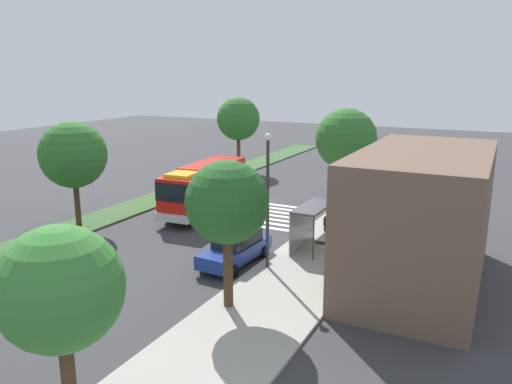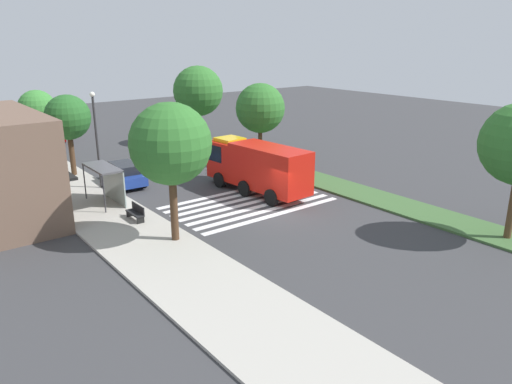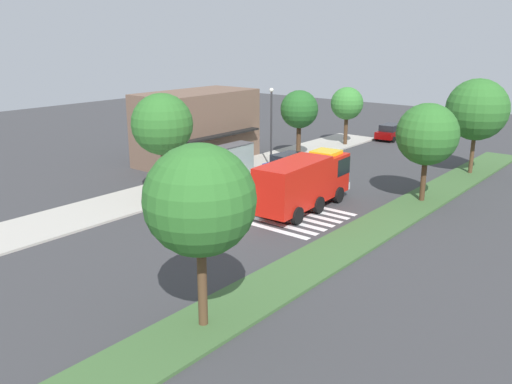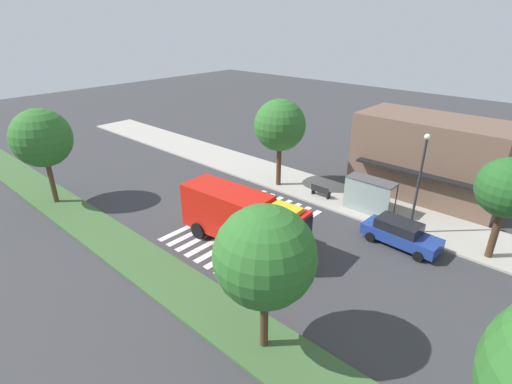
{
  "view_description": "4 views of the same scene",
  "coord_description": "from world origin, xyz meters",
  "px_view_note": "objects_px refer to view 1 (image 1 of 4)",
  "views": [
    {
      "loc": [
        33.03,
        16.61,
        9.71
      ],
      "look_at": [
        1.04,
        0.55,
        1.15
      ],
      "focal_mm": 35.17,
      "sensor_mm": 36.0,
      "label": 1
    },
    {
      "loc": [
        -21.61,
        18.15,
        10.36
      ],
      "look_at": [
        0.58,
        0.92,
        1.46
      ],
      "focal_mm": 34.17,
      "sensor_mm": 36.0,
      "label": 2
    },
    {
      "loc": [
        -24.34,
        -21.03,
        11.13
      ],
      "look_at": [
        1.94,
        0.31,
        1.28
      ],
      "focal_mm": 38.1,
      "sensor_mm": 36.0,
      "label": 3
    },
    {
      "loc": [
        18.86,
        -16.97,
        13.27
      ],
      "look_at": [
        1.99,
        1.7,
        1.78
      ],
      "focal_mm": 27.06,
      "sensor_mm": 36.0,
      "label": 4
    }
  ],
  "objects_px": {
    "sidewalk_tree_far_west": "(346,139)",
    "median_tree_west": "(73,155)",
    "sidewalk_tree_east": "(60,290)",
    "parked_car_west": "(236,248)",
    "street_lamp": "(268,191)",
    "bus_stop_shelter": "(308,218)",
    "sidewalk_tree_center": "(227,203)",
    "fire_truck": "(203,187)",
    "bench_near_shelter": "(330,221)",
    "median_tree_far_west": "(238,119)"
  },
  "relations": [
    {
      "from": "fire_truck",
      "to": "sidewalk_tree_far_west",
      "type": "xyz_separation_m",
      "value": [
        -4.45,
        8.75,
        3.31
      ]
    },
    {
      "from": "bus_stop_shelter",
      "to": "bench_near_shelter",
      "type": "relative_size",
      "value": 2.19
    },
    {
      "from": "sidewalk_tree_center",
      "to": "sidewalk_tree_east",
      "type": "height_order",
      "value": "sidewalk_tree_center"
    },
    {
      "from": "sidewalk_tree_far_west",
      "to": "median_tree_west",
      "type": "xyz_separation_m",
      "value": [
        10.71,
        -14.19,
        -0.56
      ]
    },
    {
      "from": "sidewalk_tree_center",
      "to": "median_tree_far_west",
      "type": "relative_size",
      "value": 0.86
    },
    {
      "from": "bus_stop_shelter",
      "to": "median_tree_west",
      "type": "bearing_deg",
      "value": -79.53
    },
    {
      "from": "bus_stop_shelter",
      "to": "sidewalk_tree_east",
      "type": "xyz_separation_m",
      "value": [
        16.77,
        -0.37,
        2.44
      ]
    },
    {
      "from": "parked_car_west",
      "to": "median_tree_far_west",
      "type": "xyz_separation_m",
      "value": [
        -22.34,
        -12.0,
        4.37
      ]
    },
    {
      "from": "sidewalk_tree_center",
      "to": "median_tree_far_west",
      "type": "height_order",
      "value": "median_tree_far_west"
    },
    {
      "from": "bench_near_shelter",
      "to": "median_tree_far_west",
      "type": "height_order",
      "value": "median_tree_far_west"
    },
    {
      "from": "fire_truck",
      "to": "median_tree_west",
      "type": "bearing_deg",
      "value": -44.82
    },
    {
      "from": "median_tree_far_west",
      "to": "median_tree_west",
      "type": "distance_m",
      "value": 21.43
    },
    {
      "from": "fire_truck",
      "to": "bench_near_shelter",
      "type": "relative_size",
      "value": 5.52
    },
    {
      "from": "sidewalk_tree_far_west",
      "to": "fire_truck",
      "type": "bearing_deg",
      "value": -63.06
    },
    {
      "from": "sidewalk_tree_east",
      "to": "median_tree_west",
      "type": "relative_size",
      "value": 0.88
    },
    {
      "from": "bus_stop_shelter",
      "to": "sidewalk_tree_center",
      "type": "relative_size",
      "value": 0.56
    },
    {
      "from": "median_tree_far_west",
      "to": "parked_car_west",
      "type": "bearing_deg",
      "value": 28.24
    },
    {
      "from": "parked_car_west",
      "to": "median_tree_west",
      "type": "relative_size",
      "value": 0.73
    },
    {
      "from": "parked_car_west",
      "to": "street_lamp",
      "type": "distance_m",
      "value": 3.7
    },
    {
      "from": "bus_stop_shelter",
      "to": "median_tree_far_west",
      "type": "relative_size",
      "value": 0.48
    },
    {
      "from": "fire_truck",
      "to": "parked_car_west",
      "type": "xyz_separation_m",
      "value": [
        7.18,
        6.55,
        -1.11
      ]
    },
    {
      "from": "street_lamp",
      "to": "sidewalk_tree_east",
      "type": "relative_size",
      "value": 1.15
    },
    {
      "from": "fire_truck",
      "to": "bus_stop_shelter",
      "type": "bearing_deg",
      "value": 64.83
    },
    {
      "from": "median_tree_west",
      "to": "bus_stop_shelter",
      "type": "bearing_deg",
      "value": 100.47
    },
    {
      "from": "median_tree_west",
      "to": "sidewalk_tree_east",
      "type": "bearing_deg",
      "value": 45.23
    },
    {
      "from": "median_tree_west",
      "to": "sidewalk_tree_center",
      "type": "bearing_deg",
      "value": 68.69
    },
    {
      "from": "sidewalk_tree_far_west",
      "to": "bus_stop_shelter",
      "type": "bearing_deg",
      "value": 2.67
    },
    {
      "from": "bus_stop_shelter",
      "to": "median_tree_far_west",
      "type": "height_order",
      "value": "median_tree_far_west"
    },
    {
      "from": "street_lamp",
      "to": "bench_near_shelter",
      "type": "bearing_deg",
      "value": 174.07
    },
    {
      "from": "fire_truck",
      "to": "street_lamp",
      "type": "distance_m",
      "value": 11.19
    },
    {
      "from": "bus_stop_shelter",
      "to": "street_lamp",
      "type": "xyz_separation_m",
      "value": [
        3.57,
        -0.77,
        2.2
      ]
    },
    {
      "from": "sidewalk_tree_far_west",
      "to": "median_tree_west",
      "type": "relative_size",
      "value": 1.09
    },
    {
      "from": "fire_truck",
      "to": "street_lamp",
      "type": "height_order",
      "value": "street_lamp"
    },
    {
      "from": "sidewalk_tree_far_west",
      "to": "median_tree_far_west",
      "type": "xyz_separation_m",
      "value": [
        -10.72,
        -14.19,
        -0.05
      ]
    },
    {
      "from": "sidewalk_tree_center",
      "to": "sidewalk_tree_east",
      "type": "relative_size",
      "value": 1.06
    },
    {
      "from": "parked_car_west",
      "to": "median_tree_west",
      "type": "distance_m",
      "value": 12.64
    },
    {
      "from": "bus_stop_shelter",
      "to": "sidewalk_tree_east",
      "type": "bearing_deg",
      "value": -1.27
    },
    {
      "from": "street_lamp",
      "to": "sidewalk_tree_far_west",
      "type": "bearing_deg",
      "value": 178.02
    },
    {
      "from": "bench_near_shelter",
      "to": "sidewalk_tree_east",
      "type": "height_order",
      "value": "sidewalk_tree_east"
    },
    {
      "from": "bench_near_shelter",
      "to": "sidewalk_tree_far_west",
      "type": "relative_size",
      "value": 0.22
    },
    {
      "from": "street_lamp",
      "to": "sidewalk_tree_center",
      "type": "bearing_deg",
      "value": 4.91
    },
    {
      "from": "street_lamp",
      "to": "sidewalk_tree_center",
      "type": "relative_size",
      "value": 1.09
    },
    {
      "from": "sidewalk_tree_far_west",
      "to": "median_tree_west",
      "type": "height_order",
      "value": "sidewalk_tree_far_west"
    },
    {
      "from": "sidewalk_tree_far_west",
      "to": "sidewalk_tree_east",
      "type": "relative_size",
      "value": 1.24
    },
    {
      "from": "street_lamp",
      "to": "sidewalk_tree_far_west",
      "type": "xyz_separation_m",
      "value": [
        -11.59,
        0.4,
        1.19
      ]
    },
    {
      "from": "bench_near_shelter",
      "to": "sidewalk_tree_east",
      "type": "xyz_separation_m",
      "value": [
        20.77,
        -0.39,
        3.73
      ]
    },
    {
      "from": "parked_car_west",
      "to": "street_lamp",
      "type": "relative_size",
      "value": 0.72
    },
    {
      "from": "parked_car_west",
      "to": "bus_stop_shelter",
      "type": "height_order",
      "value": "bus_stop_shelter"
    },
    {
      "from": "parked_car_west",
      "to": "sidewalk_tree_center",
      "type": "xyz_separation_m",
      "value": [
        4.62,
        2.2,
        3.75
      ]
    },
    {
      "from": "sidewalk_tree_far_west",
      "to": "sidewalk_tree_east",
      "type": "xyz_separation_m",
      "value": [
        24.79,
        -0.0,
        -0.95
      ]
    }
  ]
}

